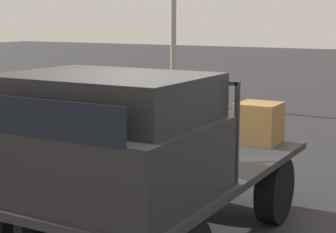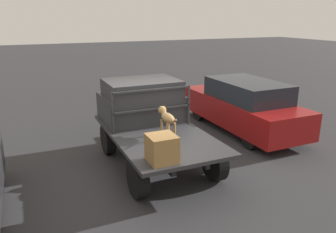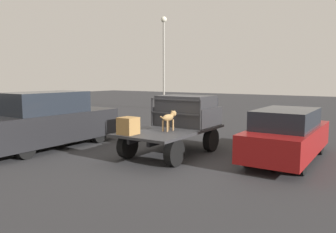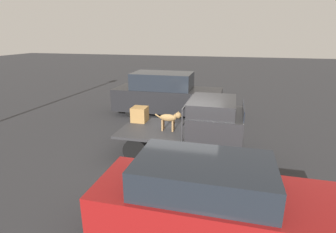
{
  "view_description": "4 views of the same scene",
  "coord_description": "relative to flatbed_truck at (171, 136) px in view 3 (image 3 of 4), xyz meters",
  "views": [
    {
      "loc": [
        5.07,
        2.96,
        2.43
      ],
      "look_at": [
        -0.39,
        -0.13,
        1.33
      ],
      "focal_mm": 60.0,
      "sensor_mm": 36.0,
      "label": 1
    },
    {
      "loc": [
        -6.76,
        2.7,
        3.46
      ],
      "look_at": [
        -0.39,
        -0.13,
        1.33
      ],
      "focal_mm": 35.0,
      "sensor_mm": 36.0,
      "label": 2
    },
    {
      "loc": [
        -9.02,
        -5.87,
        2.56
      ],
      "look_at": [
        -0.39,
        -0.13,
        1.33
      ],
      "focal_mm": 35.0,
      "sensor_mm": 36.0,
      "label": 3
    },
    {
      "loc": [
        1.52,
        -7.72,
        3.8
      ],
      "look_at": [
        -0.39,
        -0.13,
        1.33
      ],
      "focal_mm": 28.0,
      "sensor_mm": 36.0,
      "label": 4
    }
  ],
  "objects": [
    {
      "name": "ground_plane",
      "position": [
        0.0,
        0.0,
        -0.62
      ],
      "size": [
        80.0,
        80.0,
        0.0
      ],
      "primitive_type": "plane",
      "color": "#2D2D30"
    },
    {
      "name": "light_pole_far",
      "position": [
        13.03,
        9.2,
        4.26
      ],
      "size": [
        0.48,
        0.48,
        7.39
      ],
      "color": "gray",
      "rests_on": "ground"
    },
    {
      "name": "dog",
      "position": [
        -0.31,
        -0.13,
        0.66
      ],
      "size": [
        0.89,
        0.23,
        0.66
      ],
      "rotation": [
        0.0,
        0.0,
        -0.2
      ],
      "color": "#9E7547",
      "rests_on": "flatbed_truck"
    },
    {
      "name": "cargo_crate",
      "position": [
        -1.57,
        0.52,
        0.5
      ],
      "size": [
        0.51,
        0.51,
        0.51
      ],
      "color": "olive",
      "rests_on": "flatbed_truck"
    },
    {
      "name": "truck_headboard",
      "position": [
        0.23,
        0.0,
        0.89
      ],
      "size": [
        0.04,
        1.97,
        0.98
      ],
      "color": "#2D2D30",
      "rests_on": "flatbed_truck"
    },
    {
      "name": "parked_sedan",
      "position": [
        1.29,
        -3.43,
        0.19
      ],
      "size": [
        4.58,
        1.72,
        1.61
      ],
      "rotation": [
        0.0,
        0.0,
        -0.12
      ],
      "color": "black",
      "rests_on": "ground"
    },
    {
      "name": "parked_pickup_far",
      "position": [
        -1.57,
        4.25,
        0.38
      ],
      "size": [
        5.11,
        1.86,
        2.05
      ],
      "rotation": [
        0.0,
        0.0,
        -0.11
      ],
      "color": "black",
      "rests_on": "ground"
    },
    {
      "name": "flatbed_truck",
      "position": [
        0.0,
        0.0,
        0.0
      ],
      "size": [
        3.86,
        2.09,
        0.86
      ],
      "color": "black",
      "rests_on": "ground"
    },
    {
      "name": "truck_cab",
      "position": [
        1.05,
        0.0,
        0.75
      ],
      "size": [
        1.58,
        1.97,
        1.07
      ],
      "color": "#28282B",
      "rests_on": "flatbed_truck"
    }
  ]
}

